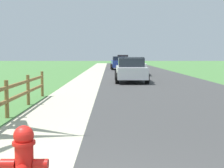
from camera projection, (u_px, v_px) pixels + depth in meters
The scene contains 9 objects.
ground_plane at pixel (104, 74), 27.57m from camera, with size 120.00×120.00×0.00m, color #437439.
road_asphalt at pixel (140, 73), 29.59m from camera, with size 7.00×66.00×0.01m, color #393939.
curb_concrete at pixel (73, 73), 29.54m from camera, with size 6.00×66.00×0.01m, color #B5B295.
grass_verge at pixel (57, 73), 29.53m from camera, with size 5.00×66.00×0.00m, color #437439.
fire_hydrant at pixel (24, 165), 3.43m from camera, with size 0.53×0.44×0.91m.
parked_suv_silver at pixel (131, 70), 19.46m from camera, with size 1.99×4.67×1.50m.
parked_car_white at pixel (134, 66), 26.52m from camera, with size 2.11×4.93×1.51m.
parked_car_blue at pixel (120, 63), 35.93m from camera, with size 2.20×4.34×1.52m.
parked_car_red at pixel (123, 60), 46.53m from camera, with size 2.02×4.35×1.70m.
Camera 1 is at (0.55, -2.54, 1.69)m, focal length 49.42 mm.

